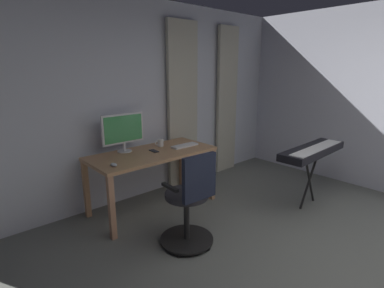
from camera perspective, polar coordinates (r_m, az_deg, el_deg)
name	(u,v)px	position (r m, az deg, el deg)	size (l,w,h in m)	color
back_room_partition	(149,101)	(4.26, -8.22, 8.25)	(5.05, 0.10, 2.67)	silver
curtain_left_panel	(227,101)	(5.17, 6.67, 8.12)	(0.44, 0.06, 2.44)	#B7B49F
curtain_right_panel	(183,106)	(4.49, -1.80, 7.24)	(0.54, 0.06, 2.44)	#B7B49F
desk	(153,159)	(3.79, -7.57, -2.80)	(1.58, 0.74, 0.76)	tan
office_chair	(190,203)	(3.03, -0.34, -11.26)	(0.56, 0.56, 1.01)	black
computer_monitor	(123,130)	(3.78, -13.08, 2.64)	(0.56, 0.18, 0.48)	white
computer_keyboard	(185,146)	(3.99, -1.41, -0.30)	(0.38, 0.13, 0.02)	white
computer_mouse	(114,165)	(3.30, -14.79, -3.88)	(0.06, 0.10, 0.04)	#B7BCC1
cell_phone_by_monitor	(154,151)	(3.79, -7.32, -1.32)	(0.07, 0.14, 0.01)	black
mug_tea	(160,143)	(4.01, -6.12, 0.24)	(0.12, 0.08, 0.10)	white
piano_keyboard	(313,152)	(4.10, 22.16, -1.38)	(1.21, 0.36, 0.81)	black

